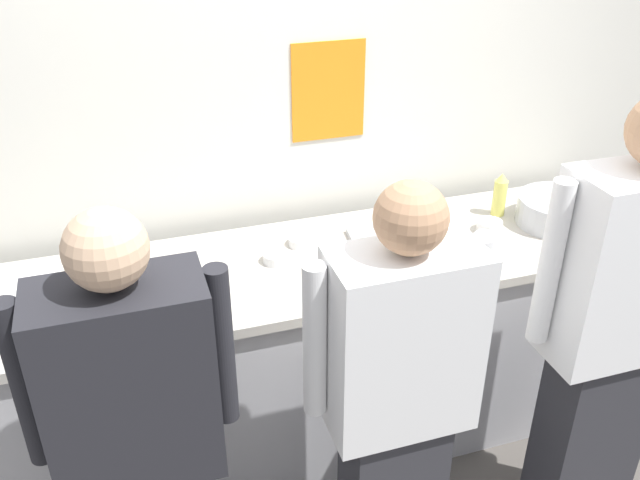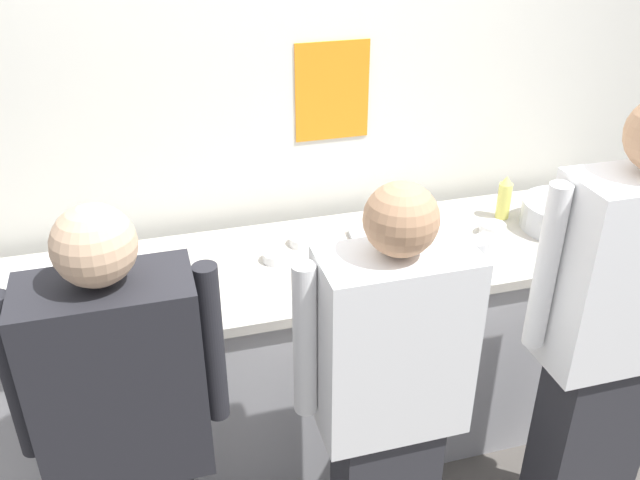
# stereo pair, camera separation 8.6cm
# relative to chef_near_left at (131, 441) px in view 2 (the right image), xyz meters

# --- Properties ---
(wall_back) EXTENTS (4.61, 0.11, 2.70)m
(wall_back) POSITION_rel_chef_near_left_xyz_m (0.70, 1.18, 0.50)
(wall_back) COLOR silver
(wall_back) RESTS_ON ground
(prep_counter) EXTENTS (2.94, 0.71, 0.93)m
(prep_counter) POSITION_rel_chef_near_left_xyz_m (0.70, 0.70, -0.38)
(prep_counter) COLOR #B2B2B7
(prep_counter) RESTS_ON ground
(chef_near_left) EXTENTS (0.59, 0.24, 1.60)m
(chef_near_left) POSITION_rel_chef_near_left_xyz_m (0.00, 0.00, 0.00)
(chef_near_left) COLOR #2D2D33
(chef_near_left) RESTS_ON ground
(chef_center) EXTENTS (0.59, 0.24, 1.58)m
(chef_center) POSITION_rel_chef_near_left_xyz_m (0.78, -0.04, -0.01)
(chef_center) COLOR #2D2D33
(chef_center) RESTS_ON ground
(chef_far_right) EXTENTS (0.63, 0.24, 1.74)m
(chef_far_right) POSITION_rel_chef_near_left_xyz_m (1.57, -0.03, 0.08)
(chef_far_right) COLOR #2D2D33
(chef_far_right) RESTS_ON ground
(plate_stack_front) EXTENTS (0.25, 0.25, 0.10)m
(plate_stack_front) POSITION_rel_chef_near_left_xyz_m (0.02, 0.63, 0.13)
(plate_stack_front) COLOR white
(plate_stack_front) RESTS_ON prep_counter
(plate_stack_rear) EXTENTS (0.21, 0.21, 0.08)m
(plate_stack_rear) POSITION_rel_chef_near_left_xyz_m (-0.29, 0.72, 0.13)
(plate_stack_rear) COLOR white
(plate_stack_rear) RESTS_ON prep_counter
(mixing_bowl_steel) EXTENTS (0.36, 0.36, 0.12)m
(mixing_bowl_steel) POSITION_rel_chef_near_left_xyz_m (1.84, 0.68, 0.14)
(mixing_bowl_steel) COLOR #B7BABF
(mixing_bowl_steel) RESTS_ON prep_counter
(sheet_tray) EXTENTS (0.46, 0.40, 0.02)m
(sheet_tray) POSITION_rel_chef_near_left_xyz_m (1.12, 0.68, 0.10)
(sheet_tray) COLOR #B7BABF
(sheet_tray) RESTS_ON prep_counter
(squeeze_bottle_primary) EXTENTS (0.06, 0.06, 0.20)m
(squeeze_bottle_primary) POSITION_rel_chef_near_left_xyz_m (1.64, 0.83, 0.18)
(squeeze_bottle_primary) COLOR #E5E066
(squeeze_bottle_primary) RESTS_ON prep_counter
(ramekin_yellow_sauce) EXTENTS (0.10, 0.10, 0.04)m
(ramekin_yellow_sauce) POSITION_rel_chef_near_left_xyz_m (0.60, 0.74, 0.11)
(ramekin_yellow_sauce) COLOR white
(ramekin_yellow_sauce) RESTS_ON prep_counter
(ramekin_green_sauce) EXTENTS (0.11, 0.11, 0.04)m
(ramekin_green_sauce) POSITION_rel_chef_near_left_xyz_m (0.73, 0.83, 0.10)
(ramekin_green_sauce) COLOR white
(ramekin_green_sauce) RESTS_ON prep_counter
(ramekin_red_sauce) EXTENTS (0.09, 0.09, 0.04)m
(ramekin_red_sauce) POSITION_rel_chef_near_left_xyz_m (0.08, 0.86, 0.11)
(ramekin_red_sauce) COLOR white
(ramekin_red_sauce) RESTS_ON prep_counter
(ramekin_orange_sauce) EXTENTS (0.11, 0.11, 0.05)m
(ramekin_orange_sauce) POSITION_rel_chef_near_left_xyz_m (1.52, 0.70, 0.11)
(ramekin_orange_sauce) COLOR white
(ramekin_orange_sauce) RESTS_ON prep_counter
(deli_cup) EXTENTS (0.09, 0.09, 0.08)m
(deli_cup) POSITION_rel_chef_near_left_xyz_m (1.41, 0.55, 0.13)
(deli_cup) COLOR white
(deli_cup) RESTS_ON prep_counter
(chefs_knife) EXTENTS (0.28, 0.03, 0.02)m
(chefs_knife) POSITION_rel_chef_near_left_xyz_m (-0.03, 0.82, 0.09)
(chefs_knife) COLOR #B7BABF
(chefs_knife) RESTS_ON prep_counter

